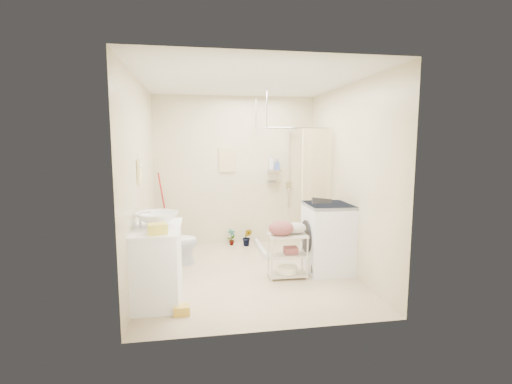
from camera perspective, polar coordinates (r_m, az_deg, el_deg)
floor at (r=5.26m, az=-1.09°, el=-12.42°), size 3.20×3.20×0.00m
ceiling at (r=5.01m, az=-1.17°, el=16.78°), size 2.80×3.20×0.04m
wall_back at (r=6.55m, az=-3.15°, el=3.20°), size 2.80×0.04×2.60m
wall_front at (r=3.41m, az=2.77°, el=-0.89°), size 2.80×0.04×2.60m
wall_left at (r=4.97m, az=-17.33°, el=1.46°), size 0.04×3.20×2.60m
wall_right at (r=5.35m, az=13.88°, el=2.00°), size 0.04×3.20×2.60m
vanity at (r=4.48m, az=-14.94°, el=-10.53°), size 0.56×0.98×0.86m
sink at (r=4.36m, az=-14.95°, el=-4.09°), size 0.58×0.58×0.16m
counter_basket at (r=4.01m, az=-14.92°, el=-5.49°), size 0.22×0.19×0.11m
floor_basket at (r=4.17m, az=-11.38°, el=-17.14°), size 0.26×0.20×0.13m
toilet at (r=5.66m, az=-12.52°, el=-7.52°), size 0.69×0.42×0.69m
mop at (r=6.53m, az=-14.26°, el=-2.79°), size 0.14×0.14×1.30m
potted_plant_a at (r=6.60m, az=-3.80°, el=-6.94°), size 0.18×0.17×0.29m
potted_plant_b at (r=6.54m, az=-1.35°, el=-6.98°), size 0.20×0.18×0.31m
hanging_towel at (r=6.50m, az=-4.46°, el=4.93°), size 0.28×0.03×0.42m
towel_ring at (r=4.75m, az=-17.50°, el=3.25°), size 0.04×0.22×0.34m
tp_holder at (r=5.10m, az=-16.55°, el=-4.96°), size 0.08×0.12×0.14m
shower at (r=6.19m, az=5.27°, el=0.60°), size 1.10×1.10×2.10m
shampoo_bottle_a at (r=6.54m, az=2.42°, el=4.54°), size 0.12×0.12×0.26m
shampoo_bottle_b at (r=6.57m, az=3.27°, el=4.24°), size 0.11×0.11×0.19m
washing_machine at (r=5.35m, az=11.26°, el=-6.86°), size 0.67×0.69×0.96m
laundry_rack at (r=5.04m, az=4.87°, el=-9.13°), size 0.52×0.31×0.70m
ironing_board at (r=5.21m, az=10.11°, el=-6.56°), size 0.31×0.13×1.08m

